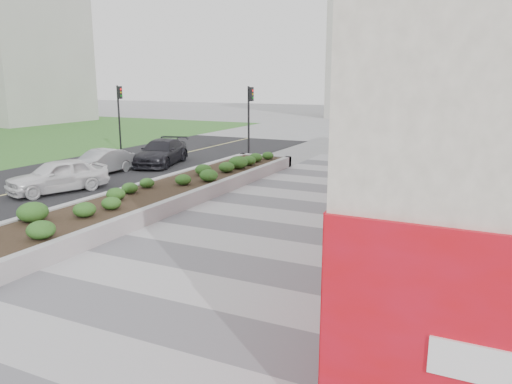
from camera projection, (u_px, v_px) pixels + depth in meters
ground at (191, 291)px, 11.03m from camera, size 160.00×160.00×0.00m
walkway at (251, 250)px, 13.67m from camera, size 8.00×36.00×0.01m
planter at (170, 189)px, 19.42m from camera, size 3.00×18.00×0.90m
street at (50, 184)px, 22.26m from camera, size 10.00×40.00×0.00m
traffic_signal_near at (250, 112)px, 28.86m from camera, size 0.33×0.28×4.20m
traffic_signal_far at (119, 108)px, 32.31m from camera, size 0.33×0.28×4.20m
distant_bldg_north_l at (406, 33)px, 59.27m from camera, size 16.00×12.00×20.00m
manhole_cover at (267, 253)px, 13.46m from camera, size 0.44×0.44×0.01m
skateboarder at (357, 193)px, 17.34m from camera, size 0.49×0.75×1.44m
car_white at (58, 176)px, 20.60m from camera, size 2.95×4.36×1.38m
car_silver at (101, 162)px, 24.47m from camera, size 1.42×3.73×1.21m
car_dark at (161, 152)px, 27.26m from camera, size 3.04×5.03×1.36m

